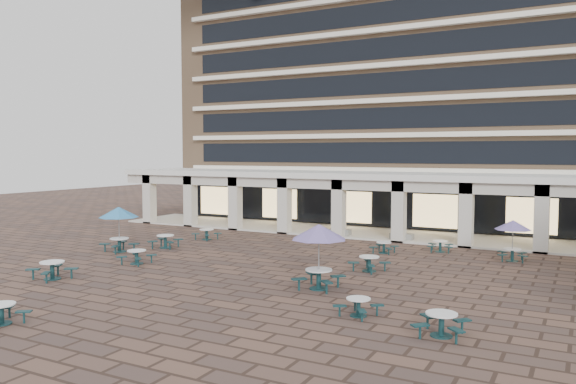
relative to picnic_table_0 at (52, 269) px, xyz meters
The scene contains 18 objects.
ground 10.34m from the picnic_table_0, 32.66° to the left, with size 120.00×120.00×0.00m, color brown.
apartment_building 34.43m from the picnic_table_0, 74.36° to the left, with size 40.00×15.50×25.20m.
retail_arcade 22.29m from the picnic_table_0, 66.89° to the left, with size 42.00×6.60×4.40m.
picnic_table_0 is the anchor object (origin of this frame).
picnic_table_1 6.84m from the picnic_table_0, 52.51° to the right, with size 1.74×1.74×0.70m.
picnic_table_2 17.58m from the picnic_table_0, ahead, with size 1.73×1.73×0.75m.
picnic_table_3 14.52m from the picnic_table_0, ahead, with size 1.67×1.67×0.65m.
picnic_table_4 7.37m from the picnic_table_0, 110.54° to the left, with size 2.27×2.27×2.63m.
picnic_table_5 4.58m from the picnic_table_0, 78.63° to the left, with size 1.71×1.71×0.73m.
picnic_table_6 12.39m from the picnic_table_0, 19.34° to the left, with size 2.39×2.39×2.76m.
picnic_table_7 14.87m from the picnic_table_0, 34.78° to the left, with size 1.97×1.97×0.74m.
picnic_table_8 12.90m from the picnic_table_0, 93.51° to the left, with size 1.73×1.73×0.71m.
picnic_table_9 17.66m from the picnic_table_0, 50.40° to the left, with size 1.49×1.49×0.65m.
picnic_table_11 23.24m from the picnic_table_0, 38.80° to the left, with size 1.90×1.90×2.19m.
picnic_table_12 9.14m from the picnic_table_0, 96.77° to the left, with size 2.03×2.03×0.79m.
picnic_table_13 20.96m from the picnic_table_0, 47.98° to the left, with size 1.65×1.65×0.66m.
planter_left 19.57m from the picnic_table_0, 70.69° to the left, with size 1.50×0.62×1.17m.
planter_right 21.43m from the picnic_table_0, 59.55° to the left, with size 1.50×0.63×1.22m.
Camera 1 is at (12.78, -22.84, 5.78)m, focal length 35.00 mm.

